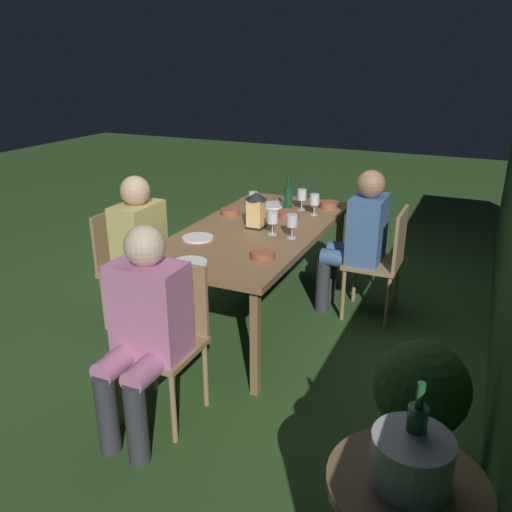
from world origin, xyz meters
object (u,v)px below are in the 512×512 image
at_px(bowl_dip, 230,211).
at_px(wine_glass_b, 253,198).
at_px(wine_glass_e, 314,201).
at_px(lantern_centerpiece, 256,208).
at_px(bowl_bread, 288,214).
at_px(chair_head_far, 166,334).
at_px(person_in_blue, 358,236).
at_px(bowl_salad, 263,254).
at_px(dining_table, 256,234).
at_px(wine_glass_c, 302,196).
at_px(plate_a, 274,205).
at_px(ice_bucket, 411,456).
at_px(potted_plant_by_hedge, 420,399).
at_px(plate_b, 190,263).
at_px(wine_glass_a, 272,218).
at_px(person_in_pink, 143,325).
at_px(green_bottle_on_table, 288,199).
at_px(wine_glass_d, 292,222).
at_px(person_in_mustard, 147,247).
at_px(chair_side_right_a, 382,258).
at_px(bowl_olives, 329,205).
at_px(plate_c, 198,238).
at_px(chair_side_left_b, 127,263).

bearing_deg(bowl_dip, wine_glass_b, 130.70).
relative_size(wine_glass_b, wine_glass_e, 1.00).
height_order(lantern_centerpiece, bowl_bread, lantern_centerpiece).
distance_m(chair_head_far, bowl_dip, 1.51).
distance_m(person_in_blue, bowl_salad, 1.05).
distance_m(dining_table, bowl_bread, 0.37).
distance_m(person_in_blue, wine_glass_c, 0.59).
relative_size(plate_a, ice_bucket, 0.69).
height_order(wine_glass_e, potted_plant_by_hedge, wine_glass_e).
height_order(person_in_blue, plate_b, person_in_blue).
height_order(wine_glass_a, bowl_salad, wine_glass_a).
distance_m(person_in_pink, bowl_dip, 1.68).
bearing_deg(plate_b, ice_bucket, 52.95).
height_order(chair_head_far, green_bottle_on_table, green_bottle_on_table).
xyz_separation_m(wine_glass_b, wine_glass_d, (0.47, 0.50, 0.00)).
distance_m(person_in_mustard, bowl_bread, 1.11).
bearing_deg(dining_table, chair_head_far, 0.00).
xyz_separation_m(person_in_blue, wine_glass_b, (0.08, -0.84, 0.22)).
distance_m(chair_side_right_a, chair_head_far, 1.86).
height_order(chair_head_far, wine_glass_b, wine_glass_b).
distance_m(dining_table, potted_plant_by_hedge, 1.78).
height_order(person_in_blue, wine_glass_c, person_in_blue).
height_order(person_in_blue, bowl_dip, person_in_blue).
bearing_deg(plate_b, wine_glass_a, 161.40).
bearing_deg(ice_bucket, potted_plant_by_hedge, -176.70).
height_order(person_in_blue, plate_a, person_in_blue).
height_order(person_in_blue, wine_glass_b, person_in_blue).
bearing_deg(plate_b, bowl_bread, 170.34).
height_order(bowl_olives, bowl_bread, bowl_olives).
bearing_deg(lantern_centerpiece, wine_glass_d, 70.59).
distance_m(wine_glass_d, wine_glass_e, 0.60).
distance_m(person_in_blue, bowl_dip, 1.02).
xyz_separation_m(plate_a, plate_c, (0.99, -0.16, 0.00)).
bearing_deg(bowl_salad, wine_glass_c, -172.81).
relative_size(chair_side_right_a, chair_side_left_b, 1.00).
relative_size(bowl_olives, bowl_bread, 0.85).
bearing_deg(plate_c, chair_side_left_b, -85.88).
height_order(person_in_blue, wine_glass_e, person_in_blue).
relative_size(dining_table, plate_b, 9.13).
xyz_separation_m(lantern_centerpiece, wine_glass_b, (-0.35, -0.18, -0.03)).
xyz_separation_m(wine_glass_d, ice_bucket, (1.82, 1.08, -0.12)).
xyz_separation_m(wine_glass_a, wine_glass_c, (-0.68, -0.02, 0.00)).
xyz_separation_m(green_bottle_on_table, bowl_bread, (0.15, 0.06, -0.08)).
height_order(chair_side_left_b, potted_plant_by_hedge, chair_side_left_b).
distance_m(lantern_centerpiece, green_bottle_on_table, 0.49).
bearing_deg(chair_side_left_b, dining_table, 116.86).
bearing_deg(person_in_blue, dining_table, -56.73).
bearing_deg(person_in_pink, wine_glass_a, 172.75).
height_order(plate_c, bowl_dip, bowl_dip).
bearing_deg(wine_glass_c, wine_glass_e, 54.13).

